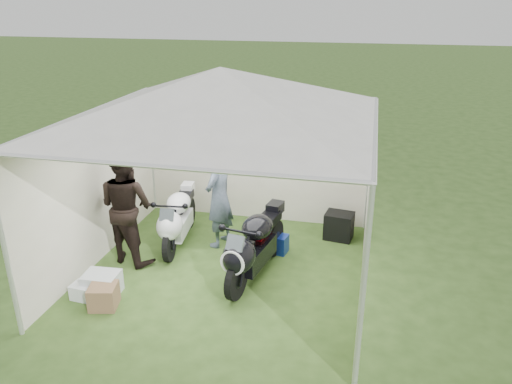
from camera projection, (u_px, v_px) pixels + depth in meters
ground at (225, 271)px, 7.49m from camera, size 80.00×80.00×0.00m
canopy_tent at (221, 99)px, 6.57m from camera, size 5.66×5.66×3.00m
motorcycle_white at (177, 218)px, 8.09m from camera, size 0.52×1.78×0.88m
motorcycle_black at (253, 245)px, 7.11m from camera, size 0.64×1.92×0.95m
paddock_stand at (275, 243)px, 8.00m from camera, size 0.43×0.31×0.30m
person_dark_jacket at (127, 206)px, 7.49m from camera, size 1.05×0.92×1.81m
person_blue_jacket at (219, 197)px, 7.99m from camera, size 0.55×0.70×1.69m
equipment_box at (339, 226)px, 8.42m from camera, size 0.51×0.43×0.46m
crate_0 at (102, 284)px, 6.85m from camera, size 0.49×0.40×0.31m
crate_1 at (104, 296)px, 6.57m from camera, size 0.42×0.42×0.31m
crate_2 at (83, 291)px, 6.78m from camera, size 0.31×0.26×0.21m
crate_3 at (100, 286)px, 6.85m from camera, size 0.44×0.36×0.26m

